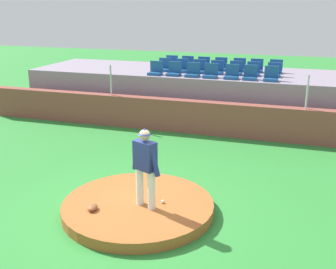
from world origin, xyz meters
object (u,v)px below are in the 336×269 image
object	(u,v)px
pitcher	(145,162)
stadium_chair_7	(164,67)
stadium_chair_12	(253,71)
stadium_chair_2	(193,72)
stadium_chair_6	(271,76)
baseball	(163,201)
stadium_chair_0	(156,70)
stadium_chair_1	(174,71)
stadium_chair_17	(221,66)
stadium_chair_19	(256,68)
stadium_chair_11	(236,70)
stadium_chair_20	(276,69)
stadium_chair_14	(171,64)
stadium_chair_13	(274,72)
fielding_glove	(93,207)
stadium_chair_16	(203,66)
stadium_chair_9	(199,69)
stadium_chair_3	(211,73)
stadium_chair_5	(250,75)
stadium_chair_4	(232,74)
stadium_chair_18	(239,67)
stadium_chair_10	(217,70)
stadium_chair_8	(181,68)
stadium_chair_15	(187,65)

from	to	relation	value
pitcher	stadium_chair_7	distance (m)	8.57
pitcher	stadium_chair_12	distance (m)	8.32
stadium_chair_2	stadium_chair_6	distance (m)	2.79
baseball	stadium_chair_0	distance (m)	7.69
stadium_chair_1	stadium_chair_7	xyz separation A→B (m)	(-0.69, 0.90, 0.00)
stadium_chair_17	stadium_chair_19	size ratio (longest dim) A/B	1.00
stadium_chair_0	stadium_chair_12	world-z (taller)	same
stadium_chair_11	stadium_chair_20	distance (m)	1.65
pitcher	stadium_chair_14	size ratio (longest dim) A/B	3.44
stadium_chair_13	stadium_chair_19	size ratio (longest dim) A/B	1.00
fielding_glove	stadium_chair_11	world-z (taller)	stadium_chair_11
pitcher	stadium_chair_17	world-z (taller)	stadium_chair_17
stadium_chair_12	stadium_chair_17	xyz separation A→B (m)	(-1.40, 0.88, 0.00)
stadium_chair_17	pitcher	bearing A→B (deg)	91.56
stadium_chair_13	stadium_chair_20	size ratio (longest dim) A/B	1.00
stadium_chair_1	stadium_chair_6	xyz separation A→B (m)	(3.51, -0.04, 0.00)
stadium_chair_7	stadium_chair_16	distance (m)	1.62
stadium_chair_13	stadium_chair_0	bearing A→B (deg)	12.43
stadium_chair_19	stadium_chair_17	bearing A→B (deg)	-0.29
stadium_chair_1	stadium_chair_20	distance (m)	3.96
stadium_chair_9	stadium_chair_19	distance (m)	2.24
stadium_chair_20	stadium_chair_3	bearing A→B (deg)	40.20
stadium_chair_17	stadium_chair_9	bearing A→B (deg)	53.29
stadium_chair_17	stadium_chair_7	bearing A→B (deg)	22.59
stadium_chair_5	stadium_chair_20	size ratio (longest dim) A/B	1.00
stadium_chair_2	stadium_chair_4	world-z (taller)	same
baseball	stadium_chair_18	distance (m)	9.01
fielding_glove	stadium_chair_5	world-z (taller)	stadium_chair_5
stadium_chair_7	stadium_chair_10	size ratio (longest dim) A/B	1.00
stadium_chair_7	stadium_chair_19	distance (m)	3.60
stadium_chair_6	stadium_chair_9	world-z (taller)	same
stadium_chair_12	stadium_chair_13	xyz separation A→B (m)	(0.75, -0.00, 0.00)
stadium_chair_0	stadium_chair_17	world-z (taller)	same
stadium_chair_10	stadium_chair_17	bearing A→B (deg)	-88.11
stadium_chair_8	fielding_glove	bearing A→B (deg)	94.12
stadium_chair_5	stadium_chair_8	size ratio (longest dim) A/B	1.00
stadium_chair_11	stadium_chair_15	distance (m)	2.33
stadium_chair_1	stadium_chair_3	bearing A→B (deg)	178.20
stadium_chair_0	stadium_chair_18	world-z (taller)	same
baseball	stadium_chair_10	world-z (taller)	stadium_chair_10
stadium_chair_14	stadium_chair_16	xyz separation A→B (m)	(1.36, -0.03, 0.00)
stadium_chair_0	stadium_chair_14	size ratio (longest dim) A/B	1.00
stadium_chair_1	stadium_chair_19	xyz separation A→B (m)	(2.80, 1.76, 0.00)
fielding_glove	stadium_chair_14	distance (m)	9.83
fielding_glove	stadium_chair_4	distance (m)	8.09
stadium_chair_13	stadium_chair_11	bearing A→B (deg)	-0.35
stadium_chair_3	stadium_chair_18	xyz separation A→B (m)	(0.74, 1.82, 0.00)
stadium_chair_15	stadium_chair_17	world-z (taller)	same
stadium_chair_17	stadium_chair_19	xyz separation A→B (m)	(1.41, -0.01, 0.00)
pitcher	fielding_glove	size ratio (longest dim) A/B	5.74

